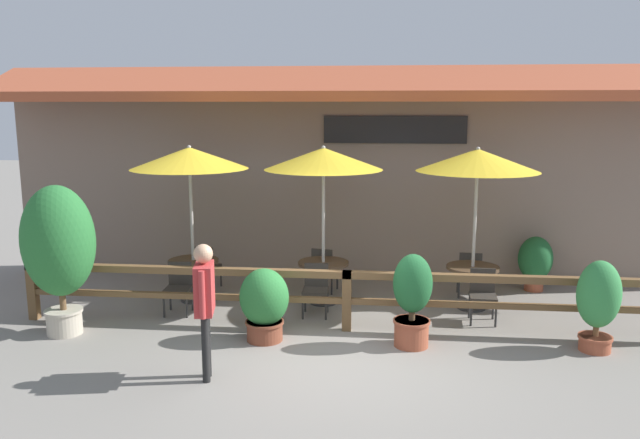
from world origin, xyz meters
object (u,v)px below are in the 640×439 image
at_px(dining_table_near, 194,268).
at_px(potted_plant_tall_tropical, 264,303).
at_px(potted_plant_corner_fern, 598,301).
at_px(pedestrian, 204,294).
at_px(potted_plant_small_flowering, 59,246).
at_px(patio_umbrella_middle, 323,159).
at_px(dining_table_middle, 323,270).
at_px(patio_umbrella_far, 478,161).
at_px(potted_plant_entrance_palm, 412,298).
at_px(patio_umbrella_near, 189,158).
at_px(chair_far_streetside, 483,293).
at_px(chair_middle_streetside, 316,287).
at_px(chair_near_streetside, 179,285).
at_px(dining_table_far, 472,275).
at_px(chair_middle_wallside, 324,267).
at_px(chair_far_wallside, 470,272).
at_px(potted_plant_broad_leaf, 535,261).
at_px(chair_near_wallside, 206,265).

height_order(dining_table_near, potted_plant_tall_tropical, potted_plant_tall_tropical).
relative_size(potted_plant_corner_fern, pedestrian, 0.75).
bearing_deg(potted_plant_small_flowering, dining_table_near, 51.09).
relative_size(patio_umbrella_middle, potted_plant_small_flowering, 1.21).
xyz_separation_m(dining_table_middle, patio_umbrella_far, (2.58, -0.04, 1.96)).
bearing_deg(potted_plant_entrance_palm, patio_umbrella_near, 154.70).
height_order(dining_table_middle, chair_far_streetside, chair_far_streetside).
height_order(patio_umbrella_near, chair_middle_streetside, patio_umbrella_near).
xyz_separation_m(chair_near_streetside, dining_table_far, (4.94, 0.74, 0.12)).
distance_m(chair_middle_streetside, potted_plant_small_flowering, 4.05).
height_order(dining_table_near, patio_umbrella_middle, patio_umbrella_middle).
bearing_deg(potted_plant_entrance_palm, chair_middle_streetside, 140.97).
distance_m(chair_near_streetside, chair_middle_wallside, 2.72).
distance_m(chair_middle_wallside, potted_plant_corner_fern, 4.81).
bearing_deg(pedestrian, dining_table_near, -170.55).
height_order(chair_far_wallside, potted_plant_tall_tropical, potted_plant_tall_tropical).
relative_size(patio_umbrella_far, potted_plant_broad_leaf, 2.67).
bearing_deg(potted_plant_broad_leaf, dining_table_middle, -163.43).
height_order(chair_near_wallside, chair_far_streetside, same).
height_order(chair_far_streetside, potted_plant_entrance_palm, potted_plant_entrance_palm).
relative_size(dining_table_near, chair_near_wallside, 1.05).
bearing_deg(chair_far_wallside, chair_near_wallside, 3.63).
distance_m(patio_umbrella_middle, potted_plant_corner_fern, 4.81).
xyz_separation_m(chair_far_wallside, potted_plant_broad_leaf, (1.28, 0.55, 0.09)).
bearing_deg(chair_middle_streetside, patio_umbrella_middle, 83.13).
xyz_separation_m(potted_plant_broad_leaf, pedestrian, (-5.07, -4.45, 0.57)).
relative_size(patio_umbrella_far, potted_plant_corner_fern, 2.10).
bearing_deg(dining_table_near, chair_near_wallside, 88.07).
xyz_separation_m(chair_near_wallside, patio_umbrella_far, (4.87, -0.64, 2.08)).
xyz_separation_m(chair_near_wallside, chair_far_streetside, (4.95, -1.29, 0.00)).
xyz_separation_m(dining_table_far, chair_far_wallside, (0.04, 0.65, -0.12)).
bearing_deg(potted_plant_broad_leaf, patio_umbrella_middle, -163.43).
distance_m(patio_umbrella_middle, patio_umbrella_far, 2.58).
height_order(chair_near_wallside, potted_plant_small_flowering, potted_plant_small_flowering).
xyz_separation_m(dining_table_near, pedestrian, (1.15, -3.19, 0.54)).
relative_size(chair_near_streetside, potted_plant_entrance_palm, 0.62).
height_order(chair_middle_wallside, chair_far_streetside, same).
relative_size(chair_near_wallside, potted_plant_corner_fern, 0.65).
distance_m(dining_table_middle, potted_plant_broad_leaf, 4.07).
height_order(chair_near_streetside, potted_plant_tall_tropical, potted_plant_tall_tropical).
distance_m(chair_near_streetside, potted_plant_corner_fern, 6.53).
distance_m(chair_near_streetside, dining_table_far, 5.00).
height_order(chair_middle_streetside, chair_far_wallside, same).
height_order(patio_umbrella_middle, dining_table_middle, patio_umbrella_middle).
bearing_deg(patio_umbrella_middle, patio_umbrella_far, -0.98).
bearing_deg(chair_near_streetside, chair_far_wallside, 12.13).
bearing_deg(pedestrian, dining_table_far, 120.54).
height_order(potted_plant_small_flowering, pedestrian, potted_plant_small_flowering).
bearing_deg(potted_plant_small_flowering, chair_near_streetside, 38.61).
height_order(patio_umbrella_near, chair_far_streetside, patio_umbrella_near).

